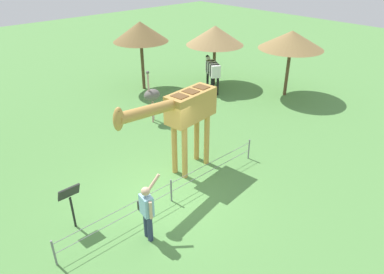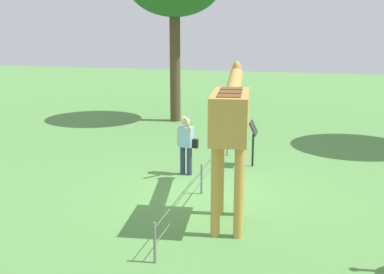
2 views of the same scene
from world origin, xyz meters
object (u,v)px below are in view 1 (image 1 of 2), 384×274
object	(u,v)px
giraffe	(184,112)
shade_hut_far	(140,32)
visitor	(147,210)
zebra	(212,70)
shade_hut_near	(292,40)
shade_hut_aside	(215,35)
ostrich	(152,95)
info_sign	(70,198)

from	to	relation	value
giraffe	shade_hut_far	bearing A→B (deg)	-116.17
visitor	zebra	bearing A→B (deg)	-144.14
giraffe	shade_hut_far	xyz separation A→B (m)	(-3.58, -7.27, 0.77)
zebra	shade_hut_far	xyz separation A→B (m)	(2.26, -2.77, 1.75)
giraffe	visitor	distance (m)	3.38
shade_hut_near	shade_hut_aside	bearing A→B (deg)	-66.97
ostrich	shade_hut_far	size ratio (longest dim) A/B	0.66
visitor	info_sign	world-z (taller)	visitor
ostrich	shade_hut_near	bearing A→B (deg)	163.19
shade_hut_near	shade_hut_far	bearing A→B (deg)	-49.61
visitor	shade_hut_near	distance (m)	11.60
zebra	info_sign	size ratio (longest dim) A/B	1.30
giraffe	info_sign	distance (m)	4.07
giraffe	shade_hut_aside	bearing A→B (deg)	-141.94
info_sign	visitor	bearing A→B (deg)	126.22
ostrich	shade_hut_near	distance (m)	7.17
visitor	ostrich	distance (m)	6.90
giraffe	zebra	xyz separation A→B (m)	(-5.83, -4.51, -0.98)
giraffe	info_sign	bearing A→B (deg)	-0.07
giraffe	ostrich	distance (m)	4.21
shade_hut_far	shade_hut_aside	size ratio (longest dim) A/B	1.11
giraffe	shade_hut_near	xyz separation A→B (m)	(-8.26, -1.77, 0.58)
zebra	info_sign	bearing A→B (deg)	24.85
zebra	shade_hut_aside	size ratio (longest dim) A/B	0.56
shade_hut_near	shade_hut_far	distance (m)	7.23
visitor	zebra	size ratio (longest dim) A/B	1.00
shade_hut_aside	info_sign	bearing A→B (deg)	26.41
shade_hut_aside	info_sign	world-z (taller)	shade_hut_aside
giraffe	ostrich	bearing A→B (deg)	-112.27
ostrich	visitor	bearing A→B (deg)	52.12
ostrich	shade_hut_aside	distance (m)	5.60
shade_hut_near	info_sign	size ratio (longest dim) A/B	2.39
shade_hut_far	info_sign	world-z (taller)	shade_hut_far
giraffe	visitor	bearing A→B (deg)	31.57
ostrich	shade_hut_near	xyz separation A→B (m)	(-6.70, 2.03, 1.55)
shade_hut_aside	info_sign	xyz separation A→B (m)	(10.65, 5.29, -1.64)
ostrich	shade_hut_aside	world-z (taller)	shade_hut_aside
zebra	shade_hut_far	bearing A→B (deg)	-50.76
giraffe	ostrich	size ratio (longest dim) A/B	1.70
ostrich	shade_hut_aside	size ratio (longest dim) A/B	0.73
giraffe	shade_hut_far	world-z (taller)	shade_hut_far
visitor	shade_hut_aside	distance (m)	11.84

